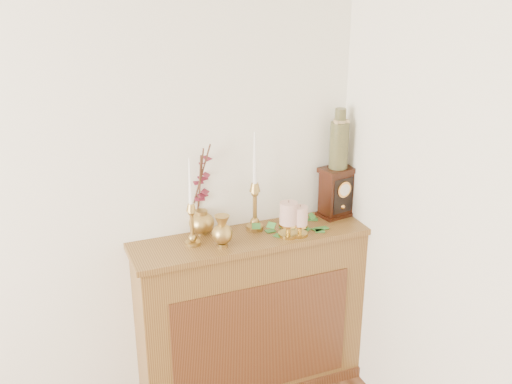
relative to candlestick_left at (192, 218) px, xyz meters
name	(u,v)px	position (x,y,z in m)	size (l,w,h in m)	color
console_shelf	(252,318)	(0.31, 0.00, -0.64)	(1.24, 0.34, 0.93)	brown
candlestick_left	(192,218)	(0.00, 0.00, 0.00)	(0.07, 0.07, 0.45)	tan
candlestick_center	(255,199)	(0.35, 0.06, 0.02)	(0.09, 0.09, 0.52)	tan
bud_vase	(222,232)	(0.13, -0.07, -0.07)	(0.10, 0.10, 0.16)	tan
ginger_jar	(201,192)	(0.09, 0.14, 0.07)	(0.20, 0.21, 0.48)	tan
pillar_candle_left	(288,218)	(0.48, -0.08, -0.04)	(0.10, 0.10, 0.19)	#B89540
pillar_candle_right	(300,219)	(0.53, -0.10, -0.06)	(0.09, 0.09, 0.17)	#B89540
ivy_garland	(285,228)	(0.49, -0.01, -0.13)	(0.40, 0.20, 0.08)	#316E2A
mantel_clock	(337,192)	(0.83, 0.06, -0.01)	(0.20, 0.16, 0.27)	black
ceramic_vase	(339,142)	(0.83, 0.06, 0.27)	(0.10, 0.10, 0.32)	#172F22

